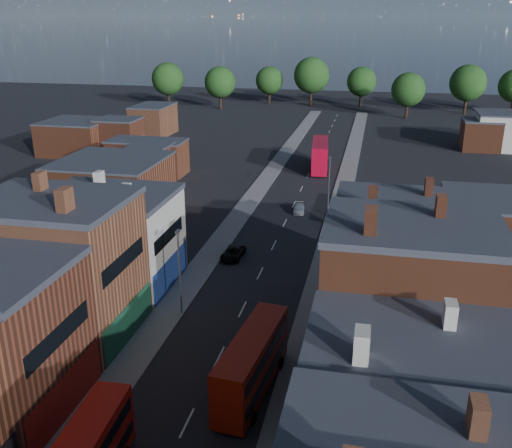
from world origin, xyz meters
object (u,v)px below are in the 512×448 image
at_px(bus_2, 320,155).
at_px(car_2, 233,253).
at_px(car_3, 299,208).
at_px(bus_1, 252,363).

distance_m(bus_2, car_2, 41.22).
relative_size(car_2, car_3, 1.19).
height_order(bus_1, bus_2, bus_2).
height_order(bus_2, car_3, bus_2).
bearing_deg(bus_1, car_3, 99.60).
bearing_deg(bus_2, car_3, -96.07).
bearing_deg(bus_1, bus_2, 98.14).
relative_size(bus_2, car_3, 3.25).
bearing_deg(bus_2, car_2, -102.74).
xyz_separation_m(bus_1, bus_2, (-2.00, 63.94, 0.34)).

